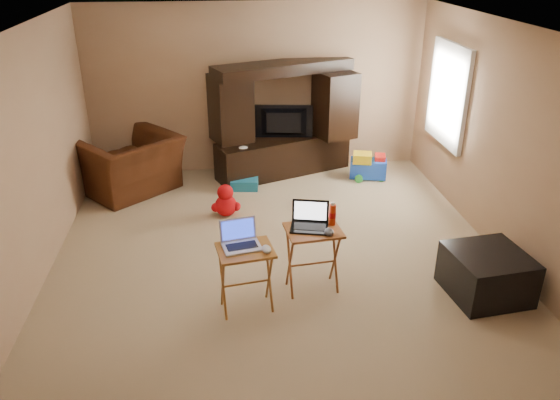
{
  "coord_description": "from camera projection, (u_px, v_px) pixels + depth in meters",
  "views": [
    {
      "loc": [
        -0.6,
        -5.3,
        3.23
      ],
      "look_at": [
        0.0,
        -0.2,
        0.8
      ],
      "focal_mm": 35.0,
      "sensor_mm": 36.0,
      "label": 1
    }
  ],
  "objects": [
    {
      "name": "window_pane",
      "position": [
        449.0,
        94.0,
        7.26
      ],
      "size": [
        0.0,
        1.2,
        1.2
      ],
      "primitive_type": "plane",
      "rotation": [
        1.57,
        0.0,
        -1.57
      ],
      "color": "white",
      "rests_on": "ground"
    },
    {
      "name": "television",
      "position": [
        284.0,
        123.0,
        8.07
      ],
      "size": [
        0.87,
        0.23,
        0.5
      ],
      "primitive_type": "imported",
      "rotation": [
        0.0,
        0.0,
        3.01
      ],
      "color": "black",
      "rests_on": "entertainment_center"
    },
    {
      "name": "mouse_left",
      "position": [
        266.0,
        249.0,
        4.98
      ],
      "size": [
        0.1,
        0.14,
        0.06
      ],
      "primitive_type": "ellipsoid",
      "rotation": [
        0.0,
        0.0,
        0.1
      ],
      "color": "silver",
      "rests_on": "tray_table_left"
    },
    {
      "name": "floor",
      "position": [
        278.0,
        256.0,
        6.2
      ],
      "size": [
        5.5,
        5.5,
        0.0
      ],
      "primitive_type": "plane",
      "color": "#C8B48A",
      "rests_on": "ground"
    },
    {
      "name": "laptop_right",
      "position": [
        309.0,
        218.0,
        5.29
      ],
      "size": [
        0.42,
        0.37,
        0.24
      ],
      "primitive_type": "cube",
      "rotation": [
        0.0,
        0.0,
        -0.24
      ],
      "color": "black",
      "rests_on": "tray_table_right"
    },
    {
      "name": "laptop_left",
      "position": [
        241.0,
        236.0,
        5.01
      ],
      "size": [
        0.4,
        0.35,
        0.24
      ],
      "primitive_type": "cube",
      "rotation": [
        0.0,
        0.0,
        0.19
      ],
      "color": "silver",
      "rests_on": "tray_table_left"
    },
    {
      "name": "ceiling",
      "position": [
        278.0,
        28.0,
        5.13
      ],
      "size": [
        5.5,
        5.5,
        0.0
      ],
      "primitive_type": "plane",
      "rotation": [
        3.14,
        0.0,
        0.0
      ],
      "color": "silver",
      "rests_on": "ground"
    },
    {
      "name": "recliner",
      "position": [
        131.0,
        165.0,
        7.66
      ],
      "size": [
        1.64,
        1.63,
        0.8
      ],
      "primitive_type": "imported",
      "rotation": [
        0.0,
        0.0,
        3.86
      ],
      "color": "#49200F",
      "rests_on": "floor"
    },
    {
      "name": "push_toy",
      "position": [
        368.0,
        165.0,
        8.18
      ],
      "size": [
        0.63,
        0.51,
        0.41
      ],
      "primitive_type": null,
      "rotation": [
        0.0,
        0.0,
        -0.25
      ],
      "color": "blue",
      "rests_on": "floor"
    },
    {
      "name": "tray_table_left",
      "position": [
        246.0,
        279.0,
        5.18
      ],
      "size": [
        0.57,
        0.48,
        0.66
      ],
      "primitive_type": "cube",
      "rotation": [
        0.0,
        0.0,
        0.16
      ],
      "color": "#A46327",
      "rests_on": "floor"
    },
    {
      "name": "entertainment_center",
      "position": [
        283.0,
        120.0,
        8.09
      ],
      "size": [
        2.12,
        1.23,
        1.7
      ],
      "primitive_type": "cube",
      "rotation": [
        0.0,
        0.0,
        0.37
      ],
      "color": "black",
      "rests_on": "floor"
    },
    {
      "name": "window_frame",
      "position": [
        448.0,
        94.0,
        7.26
      ],
      "size": [
        0.06,
        1.14,
        1.34
      ],
      "primitive_type": "cube",
      "color": "white",
      "rests_on": "ground"
    },
    {
      "name": "child_rocker",
      "position": [
        244.0,
        170.0,
        7.85
      ],
      "size": [
        0.44,
        0.49,
        0.52
      ],
      "primitive_type": null,
      "rotation": [
        0.0,
        0.0,
        -0.11
      ],
      "color": "#19688D",
      "rests_on": "floor"
    },
    {
      "name": "wall_left",
      "position": [
        27.0,
        163.0,
        5.4
      ],
      "size": [
        0.0,
        5.5,
        5.5
      ],
      "primitive_type": "plane",
      "rotation": [
        1.57,
        0.0,
        1.57
      ],
      "color": "tan",
      "rests_on": "ground"
    },
    {
      "name": "mouse_right",
      "position": [
        329.0,
        232.0,
        5.22
      ],
      "size": [
        0.11,
        0.15,
        0.06
      ],
      "primitive_type": "ellipsoid",
      "rotation": [
        0.0,
        0.0,
        -0.12
      ],
      "color": "#38383D",
      "rests_on": "tray_table_right"
    },
    {
      "name": "plush_toy",
      "position": [
        226.0,
        200.0,
        7.04
      ],
      "size": [
        0.39,
        0.33,
        0.44
      ],
      "primitive_type": null,
      "color": "red",
      "rests_on": "floor"
    },
    {
      "name": "wall_right",
      "position": [
        506.0,
        143.0,
        5.93
      ],
      "size": [
        0.0,
        5.5,
        5.5
      ],
      "primitive_type": "plane",
      "rotation": [
        1.57,
        0.0,
        -1.57
      ],
      "color": "tan",
      "rests_on": "ground"
    },
    {
      "name": "wall_front",
      "position": [
        331.0,
        315.0,
        3.2
      ],
      "size": [
        5.0,
        0.0,
        5.0
      ],
      "primitive_type": "plane",
      "rotation": [
        -1.57,
        0.0,
        0.0
      ],
      "color": "tan",
      "rests_on": "ground"
    },
    {
      "name": "ottoman",
      "position": [
        487.0,
        274.0,
        5.44
      ],
      "size": [
        0.8,
        0.8,
        0.46
      ],
      "primitive_type": "cube",
      "rotation": [
        0.0,
        0.0,
        0.11
      ],
      "color": "black",
      "rests_on": "floor"
    },
    {
      "name": "water_bottle",
      "position": [
        332.0,
        215.0,
        5.37
      ],
      "size": [
        0.07,
        0.07,
        0.21
      ],
      "primitive_type": "cylinder",
      "color": "red",
      "rests_on": "tray_table_right"
    },
    {
      "name": "tray_table_right",
      "position": [
        313.0,
        260.0,
        5.47
      ],
      "size": [
        0.57,
        0.48,
        0.69
      ],
      "primitive_type": "cube",
      "rotation": [
        0.0,
        0.0,
        0.1
      ],
      "color": "#A75A28",
      "rests_on": "floor"
    },
    {
      "name": "wall_back",
      "position": [
        257.0,
        89.0,
        8.14
      ],
      "size": [
        5.0,
        0.0,
        5.0
      ],
      "primitive_type": "plane",
      "rotation": [
        1.57,
        0.0,
        0.0
      ],
      "color": "tan",
      "rests_on": "ground"
    }
  ]
}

